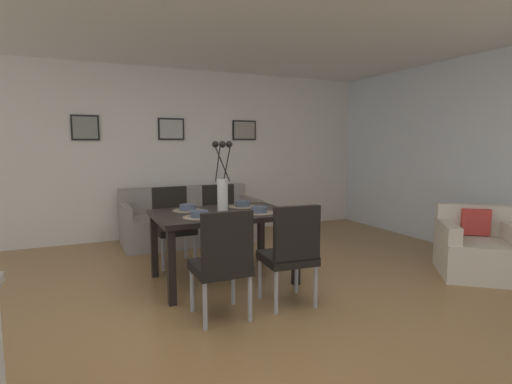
{
  "coord_description": "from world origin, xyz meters",
  "views": [
    {
      "loc": [
        -1.15,
        -3.01,
        1.43
      ],
      "look_at": [
        0.67,
        0.98,
        0.91
      ],
      "focal_mm": 27.9,
      "sensor_mm": 36.0,
      "label": 1
    }
  ],
  "objects_px": {
    "dining_chair_far_right": "(222,217)",
    "bowl_near_right": "(188,207)",
    "bowl_far_left": "(259,209)",
    "dining_table": "(223,220)",
    "bowl_near_left": "(199,213)",
    "armchair": "(478,249)",
    "framed_picture_left": "(85,128)",
    "dining_chair_near_left": "(223,259)",
    "framed_picture_center": "(171,129)",
    "framed_picture_right": "(244,130)",
    "sofa": "(190,223)",
    "dining_chair_far_left": "(291,250)",
    "dining_chair_near_right": "(173,221)",
    "centerpiece_vase": "(223,185)",
    "bowl_far_right": "(243,203)"
  },
  "relations": [
    {
      "from": "bowl_near_left",
      "to": "framed_picture_center",
      "type": "relative_size",
      "value": 0.42
    },
    {
      "from": "centerpiece_vase",
      "to": "bowl_far_right",
      "type": "relative_size",
      "value": 4.32
    },
    {
      "from": "bowl_near_left",
      "to": "dining_chair_far_right",
      "type": "bearing_deg",
      "value": 60.75
    },
    {
      "from": "dining_table",
      "to": "dining_chair_near_right",
      "type": "distance_m",
      "value": 0.95
    },
    {
      "from": "framed_picture_left",
      "to": "bowl_far_right",
      "type": "bearing_deg",
      "value": -53.91
    },
    {
      "from": "framed_picture_left",
      "to": "bowl_near_left",
      "type": "bearing_deg",
      "value": -70.36
    },
    {
      "from": "dining_chair_near_left",
      "to": "sofa",
      "type": "bearing_deg",
      "value": 80.32
    },
    {
      "from": "armchair",
      "to": "framed_picture_right",
      "type": "bearing_deg",
      "value": 113.15
    },
    {
      "from": "dining_table",
      "to": "bowl_far_left",
      "type": "xyz_separation_m",
      "value": [
        0.32,
        -0.22,
        0.13
      ]
    },
    {
      "from": "dining_chair_far_left",
      "to": "dining_chair_near_left",
      "type": "bearing_deg",
      "value": -178.46
    },
    {
      "from": "dining_table",
      "to": "framed_picture_left",
      "type": "distance_m",
      "value": 2.82
    },
    {
      "from": "bowl_near_right",
      "to": "sofa",
      "type": "height_order",
      "value": "bowl_near_right"
    },
    {
      "from": "framed_picture_left",
      "to": "dining_chair_far_left",
      "type": "bearing_deg",
      "value": -64.33
    },
    {
      "from": "dining_chair_far_right",
      "to": "bowl_near_right",
      "type": "relative_size",
      "value": 5.41
    },
    {
      "from": "centerpiece_vase",
      "to": "bowl_far_right",
      "type": "bearing_deg",
      "value": 34.59
    },
    {
      "from": "framed_picture_right",
      "to": "dining_chair_near_left",
      "type": "bearing_deg",
      "value": -115.6
    },
    {
      "from": "dining_table",
      "to": "bowl_near_left",
      "type": "distance_m",
      "value": 0.4
    },
    {
      "from": "bowl_far_right",
      "to": "sofa",
      "type": "relative_size",
      "value": 0.09
    },
    {
      "from": "dining_table",
      "to": "bowl_near_left",
      "type": "bearing_deg",
      "value": -145.32
    },
    {
      "from": "dining_table",
      "to": "bowl_far_right",
      "type": "xyz_separation_m",
      "value": [
        0.32,
        0.22,
        0.13
      ]
    },
    {
      "from": "dining_chair_near_right",
      "to": "bowl_near_right",
      "type": "height_order",
      "value": "dining_chair_near_right"
    },
    {
      "from": "dining_chair_near_right",
      "to": "bowl_near_left",
      "type": "height_order",
      "value": "dining_chair_near_right"
    },
    {
      "from": "dining_chair_near_left",
      "to": "dining_chair_near_right",
      "type": "bearing_deg",
      "value": 90.35
    },
    {
      "from": "dining_chair_far_left",
      "to": "dining_table",
      "type": "bearing_deg",
      "value": 109.88
    },
    {
      "from": "bowl_near_right",
      "to": "framed_picture_center",
      "type": "height_order",
      "value": "framed_picture_center"
    },
    {
      "from": "dining_chair_near_left",
      "to": "armchair",
      "type": "relative_size",
      "value": 0.82
    },
    {
      "from": "dining_chair_near_left",
      "to": "framed_picture_center",
      "type": "relative_size",
      "value": 2.29
    },
    {
      "from": "centerpiece_vase",
      "to": "armchair",
      "type": "relative_size",
      "value": 0.65
    },
    {
      "from": "bowl_near_right",
      "to": "framed_picture_center",
      "type": "xyz_separation_m",
      "value": [
        0.32,
        2.11,
        0.9
      ]
    },
    {
      "from": "dining_chair_far_right",
      "to": "bowl_far_left",
      "type": "xyz_separation_m",
      "value": [
        0.01,
        -1.1,
        0.27
      ]
    },
    {
      "from": "bowl_near_right",
      "to": "framed_picture_center",
      "type": "distance_m",
      "value": 2.31
    },
    {
      "from": "bowl_near_right",
      "to": "bowl_far_left",
      "type": "distance_m",
      "value": 0.77
    },
    {
      "from": "framed_picture_center",
      "to": "armchair",
      "type": "bearing_deg",
      "value": -51.43
    },
    {
      "from": "sofa",
      "to": "centerpiece_vase",
      "type": "bearing_deg",
      "value": -94.49
    },
    {
      "from": "bowl_near_right",
      "to": "framed_picture_center",
      "type": "bearing_deg",
      "value": 81.51
    },
    {
      "from": "dining_chair_near_left",
      "to": "framed_picture_left",
      "type": "height_order",
      "value": "framed_picture_left"
    },
    {
      "from": "bowl_near_right",
      "to": "framed_picture_right",
      "type": "xyz_separation_m",
      "value": [
        1.54,
        2.11,
        0.9
      ]
    },
    {
      "from": "framed_picture_center",
      "to": "bowl_far_right",
      "type": "bearing_deg",
      "value": -81.51
    },
    {
      "from": "bowl_near_left",
      "to": "framed_picture_right",
      "type": "bearing_deg",
      "value": 58.86
    },
    {
      "from": "dining_table",
      "to": "dining_chair_far_right",
      "type": "xyz_separation_m",
      "value": [
        0.3,
        0.88,
        -0.14
      ]
    },
    {
      "from": "bowl_near_right",
      "to": "armchair",
      "type": "distance_m",
      "value": 3.23
    },
    {
      "from": "dining_chair_far_left",
      "to": "bowl_near_left",
      "type": "height_order",
      "value": "dining_chair_far_left"
    },
    {
      "from": "dining_table",
      "to": "bowl_far_left",
      "type": "bearing_deg",
      "value": -34.68
    },
    {
      "from": "dining_chair_far_left",
      "to": "bowl_near_left",
      "type": "relative_size",
      "value": 5.41
    },
    {
      "from": "sofa",
      "to": "dining_chair_far_left",
      "type": "bearing_deg",
      "value": -86.36
    },
    {
      "from": "bowl_near_right",
      "to": "armchair",
      "type": "height_order",
      "value": "bowl_near_right"
    },
    {
      "from": "dining_table",
      "to": "dining_chair_near_left",
      "type": "bearing_deg",
      "value": -109.74
    },
    {
      "from": "framed_picture_right",
      "to": "sofa",
      "type": "bearing_deg",
      "value": -155.92
    },
    {
      "from": "dining_chair_far_left",
      "to": "framed_picture_center",
      "type": "height_order",
      "value": "framed_picture_center"
    },
    {
      "from": "dining_chair_near_left",
      "to": "bowl_far_right",
      "type": "xyz_separation_m",
      "value": [
        0.64,
        1.12,
        0.27
      ]
    }
  ]
}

